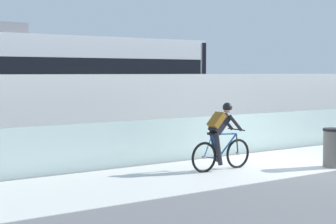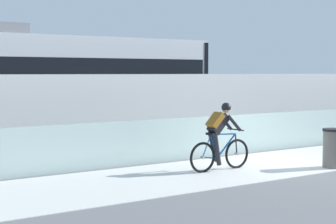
{
  "view_description": "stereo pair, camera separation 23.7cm",
  "coord_description": "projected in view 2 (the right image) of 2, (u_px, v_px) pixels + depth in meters",
  "views": [
    {
      "loc": [
        -10.72,
        -9.96,
        2.32
      ],
      "look_at": [
        -1.97,
        2.35,
        1.25
      ],
      "focal_mm": 59.88,
      "sensor_mm": 36.0,
      "label": 1
    },
    {
      "loc": [
        -10.53,
        -10.1,
        2.32
      ],
      "look_at": [
        -1.97,
        2.35,
        1.25
      ],
      "focal_mm": 59.88,
      "sensor_mm": 36.0,
      "label": 2
    }
  ],
  "objects": [
    {
      "name": "tram",
      "position": [
        48.0,
        86.0,
        17.9
      ],
      "size": [
        11.06,
        2.54,
        3.81
      ],
      "color": "silver",
      "rests_on": "ground"
    },
    {
      "name": "glass_parapet",
      "position": [
        235.0,
        135.0,
        15.89
      ],
      "size": [
        32.0,
        0.05,
        1.12
      ],
      "primitive_type": "cube",
      "color": "#ADC6C1",
      "rests_on": "ground"
    },
    {
      "name": "tram_rail_near",
      "position": [
        153.0,
        139.0,
        19.45
      ],
      "size": [
        32.0,
        0.08,
        0.01
      ],
      "primitive_type": "cube",
      "color": "#595654",
      "rests_on": "ground"
    },
    {
      "name": "tram_rail_far",
      "position": [
        132.0,
        135.0,
        20.63
      ],
      "size": [
        32.0,
        0.08,
        0.01
      ],
      "primitive_type": "cube",
      "color": "#595654",
      "rests_on": "ground"
    },
    {
      "name": "ground_plane",
      "position": [
        283.0,
        163.0,
        14.41
      ],
      "size": [
        200.0,
        200.0,
        0.0
      ],
      "primitive_type": "plane",
      "color": "slate"
    },
    {
      "name": "bike_path_deck",
      "position": [
        283.0,
        162.0,
        14.41
      ],
      "size": [
        32.0,
        3.2,
        0.01
      ],
      "primitive_type": "cube",
      "color": "silver",
      "rests_on": "ground"
    },
    {
      "name": "trash_bin",
      "position": [
        333.0,
        148.0,
        13.59
      ],
      "size": [
        0.51,
        0.51,
        0.96
      ],
      "color": "slate",
      "rests_on": "ground"
    },
    {
      "name": "cyclist_on_bike",
      "position": [
        220.0,
        137.0,
        13.17
      ],
      "size": [
        1.77,
        0.58,
        1.61
      ],
      "color": "black",
      "rests_on": "ground"
    },
    {
      "name": "concrete_barrier_wall",
      "position": [
        197.0,
        111.0,
        17.33
      ],
      "size": [
        32.0,
        0.36,
        2.27
      ],
      "primitive_type": "cube",
      "color": "silver",
      "rests_on": "ground"
    }
  ]
}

